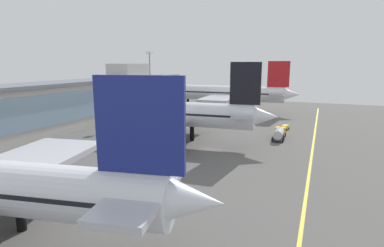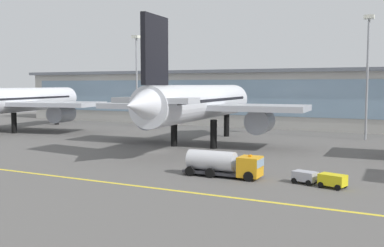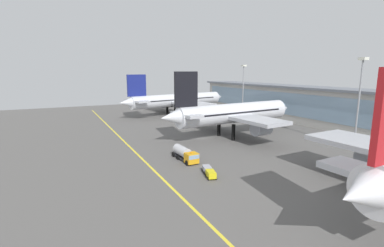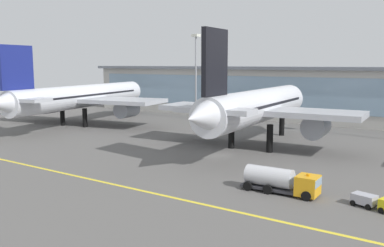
{
  "view_description": "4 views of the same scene",
  "coord_description": "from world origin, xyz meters",
  "px_view_note": "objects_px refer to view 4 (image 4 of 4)",
  "views": [
    {
      "loc": [
        -65.29,
        -23.08,
        19.56
      ],
      "look_at": [
        1.81,
        5.23,
        5.24
      ],
      "focal_mm": 28.92,
      "sensor_mm": 36.0,
      "label": 1
    },
    {
      "loc": [
        36.38,
        -60.54,
        10.41
      ],
      "look_at": [
        0.84,
        8.43,
        3.79
      ],
      "focal_mm": 42.78,
      "sensor_mm": 36.0,
      "label": 2
    },
    {
      "loc": [
        71.37,
        -38.94,
        19.84
      ],
      "look_at": [
        -8.77,
        0.52,
        3.11
      ],
      "focal_mm": 26.18,
      "sensor_mm": 36.0,
      "label": 3
    },
    {
      "loc": [
        34.53,
        -58.52,
        14.91
      ],
      "look_at": [
        -7.83,
        3.22,
        4.26
      ],
      "focal_mm": 39.59,
      "sensor_mm": 36.0,
      "label": 4
    }
  ],
  "objects_px": {
    "airliner_near_left": "(82,97)",
    "baggage_tug_near": "(380,203)",
    "apron_light_mast_centre": "(196,64)",
    "fuel_tanker_truck": "(283,181)",
    "airliner_near_right": "(257,107)"
  },
  "relations": [
    {
      "from": "airliner_near_left",
      "to": "apron_light_mast_centre",
      "type": "height_order",
      "value": "apron_light_mast_centre"
    },
    {
      "from": "fuel_tanker_truck",
      "to": "apron_light_mast_centre",
      "type": "relative_size",
      "value": 0.4
    },
    {
      "from": "apron_light_mast_centre",
      "to": "fuel_tanker_truck",
      "type": "bearing_deg",
      "value": -47.3
    },
    {
      "from": "apron_light_mast_centre",
      "to": "airliner_near_left",
      "type": "bearing_deg",
      "value": -126.99
    },
    {
      "from": "airliner_near_left",
      "to": "fuel_tanker_truck",
      "type": "xyz_separation_m",
      "value": [
        62.38,
        -24.75,
        -5.26
      ]
    },
    {
      "from": "airliner_near_left",
      "to": "fuel_tanker_truck",
      "type": "bearing_deg",
      "value": -122.56
    },
    {
      "from": "fuel_tanker_truck",
      "to": "apron_light_mast_centre",
      "type": "xyz_separation_m",
      "value": [
        -44.61,
        48.34,
        13.33
      ]
    },
    {
      "from": "airliner_near_left",
      "to": "baggage_tug_near",
      "type": "height_order",
      "value": "airliner_near_left"
    },
    {
      "from": "airliner_near_right",
      "to": "baggage_tug_near",
      "type": "xyz_separation_m",
      "value": [
        24.98,
        -22.71,
        -6.46
      ]
    },
    {
      "from": "airliner_near_right",
      "to": "apron_light_mast_centre",
      "type": "bearing_deg",
      "value": 45.06
    },
    {
      "from": "baggage_tug_near",
      "to": "apron_light_mast_centre",
      "type": "relative_size",
      "value": 0.26
    },
    {
      "from": "apron_light_mast_centre",
      "to": "airliner_near_right",
      "type": "bearing_deg",
      "value": -40.21
    },
    {
      "from": "airliner_near_left",
      "to": "fuel_tanker_truck",
      "type": "distance_m",
      "value": 67.32
    },
    {
      "from": "airliner_near_right",
      "to": "baggage_tug_near",
      "type": "relative_size",
      "value": 8.31
    },
    {
      "from": "airliner_near_left",
      "to": "airliner_near_right",
      "type": "xyz_separation_m",
      "value": [
        47.89,
        -1.87,
        0.48
      ]
    }
  ]
}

